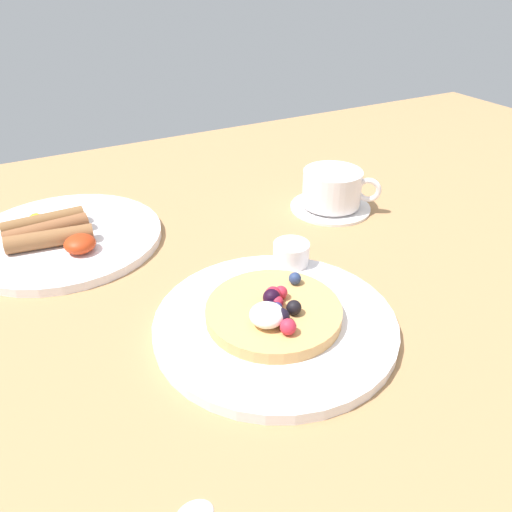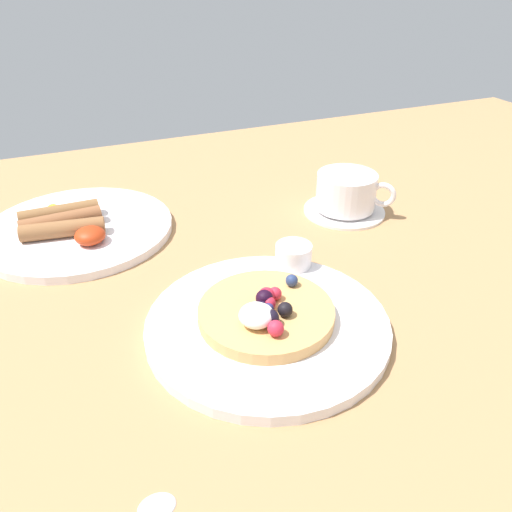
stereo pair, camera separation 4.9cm
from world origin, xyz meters
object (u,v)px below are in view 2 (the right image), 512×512
Objects in this scene: pancake_plate at (267,325)px; syrup_ramekin at (294,255)px; coffee_cup at (347,190)px; breakfast_plate at (78,229)px; coffee_saucer at (344,210)px.

pancake_plate is 5.77× the size of syrup_ramekin.
coffee_cup reaches higher than pancake_plate.
breakfast_plate is 2.62× the size of coffee_cup.
syrup_ramekin is (0.07, 0.09, 0.02)m from pancake_plate.
coffee_cup reaches higher than coffee_saucer.
syrup_ramekin reaches higher than breakfast_plate.
breakfast_plate is (-0.16, 0.30, -0.00)m from pancake_plate.
syrup_ramekin is at bearing -140.43° from coffee_saucer.
breakfast_plate is 2.13× the size of coffee_saucer.
coffee_cup is at bearing 39.17° from syrup_ramekin.
coffee_saucer is at bearing 43.43° from pancake_plate.
breakfast_plate is at bearing 118.60° from pancake_plate.
syrup_ramekin is 0.19m from coffee_cup.
syrup_ramekin is 0.19m from coffee_saucer.
breakfast_plate is 0.40m from coffee_saucer.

